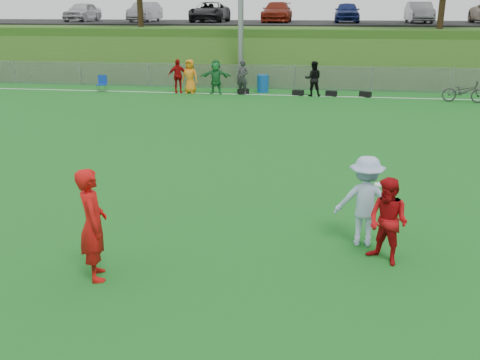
% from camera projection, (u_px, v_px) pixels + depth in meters
% --- Properties ---
extents(ground, '(120.00, 120.00, 0.00)m').
position_uv_depth(ground, '(234.00, 252.00, 9.71)').
color(ground, '#15671B').
rests_on(ground, ground).
extents(sideline_far, '(60.00, 0.10, 0.01)m').
position_uv_depth(sideline_far, '(292.00, 95.00, 26.62)').
color(sideline_far, white).
rests_on(sideline_far, ground).
extents(fence, '(58.00, 0.06, 1.30)m').
position_uv_depth(fence, '(294.00, 77.00, 28.30)').
color(fence, gray).
rests_on(fence, ground).
extents(berm, '(120.00, 18.00, 3.00)m').
position_uv_depth(berm, '(303.00, 46.00, 38.38)').
color(berm, '#2D5919').
rests_on(berm, ground).
extents(parking_lot, '(120.00, 12.00, 0.10)m').
position_uv_depth(parking_lot, '(305.00, 23.00, 39.78)').
color(parking_lot, black).
rests_on(parking_lot, berm).
extents(car_row, '(32.04, 5.18, 1.44)m').
position_uv_depth(car_row, '(289.00, 12.00, 38.76)').
color(car_row, silver).
rests_on(car_row, parking_lot).
extents(spectator_row, '(7.82, 0.75, 1.69)m').
position_uv_depth(spectator_row, '(228.00, 77.00, 26.82)').
color(spectator_row, '#A30B0C').
rests_on(spectator_row, ground).
extents(gear_bags, '(6.67, 0.53, 0.26)m').
position_uv_depth(gear_bags, '(309.00, 93.00, 26.56)').
color(gear_bags, black).
rests_on(gear_bags, ground).
extents(player_red_left, '(0.71, 0.81, 1.87)m').
position_uv_depth(player_red_left, '(93.00, 224.00, 8.52)').
color(player_red_left, red).
rests_on(player_red_left, ground).
extents(player_red_center, '(0.94, 0.92, 1.52)m').
position_uv_depth(player_red_center, '(388.00, 221.00, 9.09)').
color(player_red_center, '#AF0C10').
rests_on(player_red_center, ground).
extents(player_blue, '(1.12, 0.67, 1.70)m').
position_uv_depth(player_blue, '(365.00, 201.00, 9.77)').
color(player_blue, '#A3BBE3').
rests_on(player_blue, ground).
extents(frisbee, '(0.25, 0.25, 0.02)m').
position_uv_depth(frisbee, '(380.00, 185.00, 10.85)').
color(frisbee, white).
rests_on(frisbee, ground).
extents(recycling_bin, '(0.71, 0.71, 0.89)m').
position_uv_depth(recycling_bin, '(263.00, 84.00, 27.52)').
color(recycling_bin, '#0E4799').
rests_on(recycling_bin, ground).
extents(camp_chair, '(0.52, 0.53, 0.83)m').
position_uv_depth(camp_chair, '(102.00, 87.00, 27.77)').
color(camp_chair, '#0D3396').
rests_on(camp_chair, ground).
extents(bicycle, '(1.98, 0.94, 1.00)m').
position_uv_depth(bicycle, '(464.00, 91.00, 24.61)').
color(bicycle, '#29292B').
rests_on(bicycle, ground).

